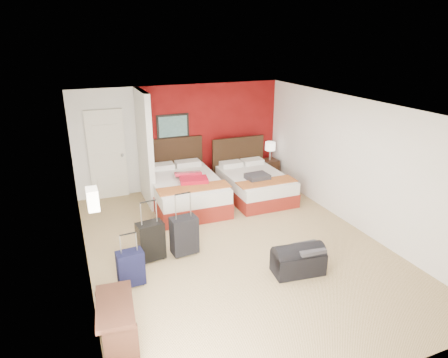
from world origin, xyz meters
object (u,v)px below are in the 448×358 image
bed_right (255,186)px  suitcase_charcoal (184,237)px  desk (117,328)px  suitcase_navy (131,269)px  table_lamp (270,151)px  red_suitcase_open (191,177)px  suitcase_black (151,242)px  nightstand (269,170)px  duffel_bag (298,261)px  bed_left (186,192)px

bed_right → suitcase_charcoal: 2.91m
desk → suitcase_navy: bearing=79.4°
table_lamp → desk: (-4.51, -4.58, -0.43)m
desk → red_suitcase_open: bearing=66.2°
suitcase_black → bed_right: bearing=25.1°
nightstand → suitcase_navy: bearing=-147.1°
red_suitcase_open → suitcase_black: 2.29m
red_suitcase_open → duffel_bag: red_suitcase_open is taller
suitcase_navy → suitcase_black: bearing=50.1°
suitcase_charcoal → table_lamp: bearing=35.8°
suitcase_charcoal → duffel_bag: size_ratio=0.82×
red_suitcase_open → suitcase_navy: 3.04m
suitcase_black → suitcase_charcoal: size_ratio=0.99×
table_lamp → desk: size_ratio=0.56×
table_lamp → suitcase_black: size_ratio=0.72×
bed_right → suitcase_navy: size_ratio=3.43×
bed_right → nightstand: bed_right is taller
red_suitcase_open → nightstand: (2.39, 0.83, -0.40)m
bed_right → suitcase_navy: 4.06m
bed_left → suitcase_black: size_ratio=3.23×
red_suitcase_open → suitcase_charcoal: 2.05m
suitcase_navy → bed_right: bearing=32.3°
suitcase_black → desk: size_ratio=0.78×
desk → bed_left: bearing=68.0°
suitcase_charcoal → nightstand: bearing=35.8°
table_lamp → duffel_bag: table_lamp is taller
bed_left → red_suitcase_open: size_ratio=2.62×
suitcase_black → desk: (-0.82, -1.90, 0.02)m
suitcase_black → suitcase_charcoal: 0.57m
desk → suitcase_charcoal: bearing=59.1°
table_lamp → suitcase_charcoal: size_ratio=0.71×
duffel_bag → desk: (-2.89, -0.63, 0.15)m
bed_right → red_suitcase_open: red_suitcase_open is taller
bed_right → duffel_bag: 3.16m
bed_left → suitcase_navy: (-1.64, -2.55, -0.04)m
nightstand → desk: (-4.51, -4.58, 0.07)m
bed_right → nightstand: size_ratio=3.38×
table_lamp → duffel_bag: (-1.62, -3.95, -0.58)m
nightstand → red_suitcase_open: bearing=-166.4°
suitcase_black → suitcase_navy: suitcase_black is taller
bed_right → table_lamp: (0.86, 0.89, 0.50)m
bed_left → bed_right: bed_left is taller
bed_left → table_lamp: size_ratio=4.51×
red_suitcase_open → suitcase_charcoal: bearing=-100.3°
bed_right → duffel_bag: bed_right is taller
bed_left → duffel_bag: 3.34m
bed_left → desk: bearing=-116.1°
red_suitcase_open → duffel_bag: 3.25m
suitcase_charcoal → red_suitcase_open: bearing=63.6°
suitcase_charcoal → duffel_bag: 1.95m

